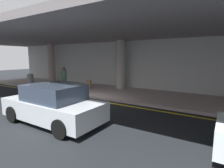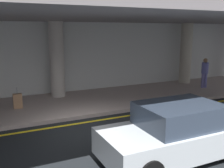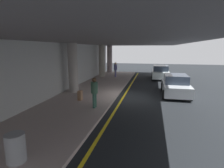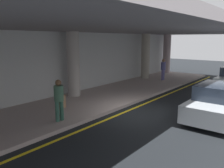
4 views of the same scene
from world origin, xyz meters
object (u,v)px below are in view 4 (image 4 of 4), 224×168
object	(u,v)px
person_waiting_for_ride	(59,97)
suitcase_upright_primary	(61,101)
support_column_right_mid	(167,54)
car_silver	(218,103)
support_column_left_mid	(73,64)
traveler_with_luggage	(163,68)
support_column_center	(145,56)

from	to	relation	value
person_waiting_for_ride	suitcase_upright_primary	world-z (taller)	person_waiting_for_ride
person_waiting_for_ride	support_column_right_mid	bearing A→B (deg)	-92.81
support_column_right_mid	car_silver	size ratio (longest dim) A/B	0.89
support_column_right_mid	car_silver	bearing A→B (deg)	-144.92
car_silver	support_column_left_mid	bearing A→B (deg)	-77.82
suitcase_upright_primary	traveler_with_luggage	bearing A→B (deg)	-18.21
support_column_center	support_column_right_mid	world-z (taller)	same
support_column_center	traveler_with_luggage	xyz separation A→B (m)	(0.04, -1.63, -0.86)
suitcase_upright_primary	support_column_left_mid	bearing A→B (deg)	16.51
support_column_right_mid	traveler_with_luggage	world-z (taller)	support_column_right_mid
support_column_center	suitcase_upright_primary	world-z (taller)	support_column_center
support_column_center	car_silver	size ratio (longest dim) A/B	0.89
support_column_center	support_column_left_mid	bearing A→B (deg)	180.00
car_silver	person_waiting_for_ride	size ratio (longest dim) A/B	2.44
support_column_left_mid	support_column_center	distance (m)	8.00
support_column_right_mid	support_column_left_mid	bearing A→B (deg)	180.00
car_silver	traveler_with_luggage	size ratio (longest dim) A/B	2.44
person_waiting_for_ride	car_silver	bearing A→B (deg)	-148.99
person_waiting_for_ride	suitcase_upright_primary	distance (m)	1.94
traveler_with_luggage	support_column_center	bearing A→B (deg)	170.31
support_column_left_mid	support_column_center	xyz separation A→B (m)	(8.00, 0.00, 0.00)
suitcase_upright_primary	support_column_right_mid	bearing A→B (deg)	-11.17
traveler_with_luggage	suitcase_upright_primary	world-z (taller)	traveler_with_luggage
suitcase_upright_primary	support_column_center	bearing A→B (deg)	-9.01
support_column_left_mid	traveler_with_luggage	world-z (taller)	support_column_left_mid
support_column_left_mid	support_column_right_mid	distance (m)	12.00
support_column_right_mid	traveler_with_luggage	distance (m)	4.37
support_column_center	suitcase_upright_primary	bearing A→B (deg)	-172.36
support_column_left_mid	person_waiting_for_ride	distance (m)	4.35
support_column_left_mid	person_waiting_for_ride	size ratio (longest dim) A/B	2.17
support_column_right_mid	traveler_with_luggage	size ratio (longest dim) A/B	2.17
person_waiting_for_ride	suitcase_upright_primary	size ratio (longest dim) A/B	1.87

